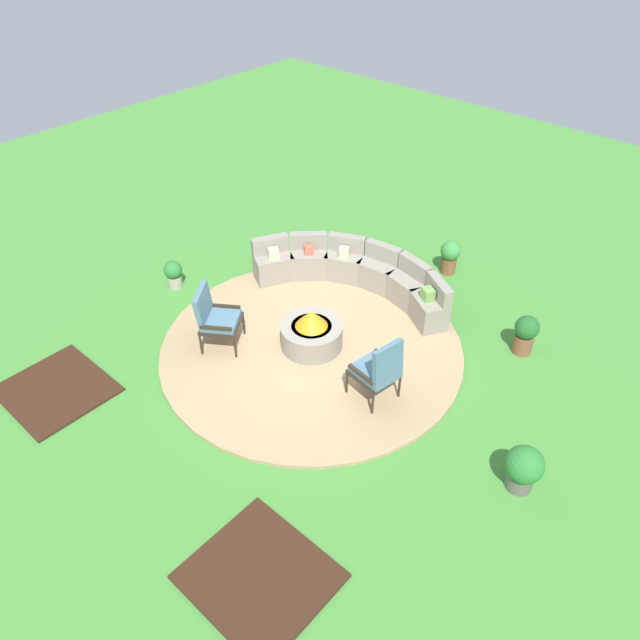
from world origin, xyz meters
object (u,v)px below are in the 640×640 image
object	(u,v)px
potted_plant_0	(174,273)
lounge_chair_front_right	(379,369)
potted_plant_2	(526,333)
lounge_chair_front_left	(215,316)
fire_pit	(312,332)
potted_plant_3	(524,467)
curved_stone_bench	(355,274)
potted_plant_1	(450,255)

from	to	relation	value
potted_plant_0	lounge_chair_front_right	bearing A→B (deg)	1.96
lounge_chair_front_right	potted_plant_2	distance (m)	2.62
lounge_chair_front_right	potted_plant_0	xyz separation A→B (m)	(-4.49, -0.15, -0.32)
lounge_chair_front_right	potted_plant_2	size ratio (longest dim) A/B	1.59
lounge_chair_front_left	fire_pit	bearing A→B (deg)	95.39
potted_plant_0	potted_plant_3	bearing A→B (deg)	1.33
curved_stone_bench	potted_plant_1	world-z (taller)	curved_stone_bench
curved_stone_bench	lounge_chair_front_right	size ratio (longest dim) A/B	3.34
lounge_chair_front_left	potted_plant_0	size ratio (longest dim) A/B	1.96
lounge_chair_front_left	potted_plant_0	world-z (taller)	lounge_chair_front_left
potted_plant_0	potted_plant_3	size ratio (longest dim) A/B	0.80
fire_pit	potted_plant_3	distance (m)	3.71
curved_stone_bench	potted_plant_1	bearing A→B (deg)	61.43
potted_plant_0	fire_pit	bearing A→B (deg)	7.29
curved_stone_bench	potted_plant_2	bearing A→B (deg)	9.31
lounge_chair_front_left	potted_plant_2	distance (m)	4.83
fire_pit	potted_plant_1	xyz separation A→B (m)	(0.44, 3.32, 0.05)
potted_plant_2	potted_plant_3	bearing A→B (deg)	-63.89
potted_plant_0	potted_plant_2	xyz separation A→B (m)	(5.55, 2.54, 0.08)
curved_stone_bench	lounge_chair_front_left	bearing A→B (deg)	-104.58
fire_pit	lounge_chair_front_left	distance (m)	1.52
fire_pit	lounge_chair_front_right	xyz separation A→B (m)	(1.48, -0.23, 0.29)
potted_plant_3	potted_plant_0	bearing A→B (deg)	-178.67
curved_stone_bench	potted_plant_3	world-z (taller)	curved_stone_bench
lounge_chair_front_left	potted_plant_1	xyz separation A→B (m)	(1.59, 4.28, -0.23)
lounge_chair_front_left	potted_plant_2	world-z (taller)	lounge_chair_front_left
lounge_chair_front_right	potted_plant_1	size ratio (longest dim) A/B	1.63
curved_stone_bench	fire_pit	bearing A→B (deg)	-74.31
lounge_chair_front_right	potted_plant_3	size ratio (longest dim) A/B	1.62
lounge_chair_front_right	potted_plant_3	bearing A→B (deg)	-81.09
lounge_chair_front_left	potted_plant_0	distance (m)	1.97
lounge_chair_front_right	potted_plant_0	bearing A→B (deg)	100.80
curved_stone_bench	lounge_chair_front_left	world-z (taller)	lounge_chair_front_left
curved_stone_bench	lounge_chair_front_right	distance (m)	2.72
fire_pit	potted_plant_1	distance (m)	3.35
potted_plant_1	potted_plant_2	distance (m)	2.40
potted_plant_0	curved_stone_bench	bearing A→B (deg)	38.81
lounge_chair_front_right	potted_plant_0	size ratio (longest dim) A/B	2.03
potted_plant_1	potted_plant_3	bearing A→B (deg)	-47.41
potted_plant_1	potted_plant_3	xyz separation A→B (m)	(3.27, -3.55, -0.00)
fire_pit	potted_plant_0	bearing A→B (deg)	-172.71
lounge_chair_front_right	potted_plant_1	world-z (taller)	lounge_chair_front_right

